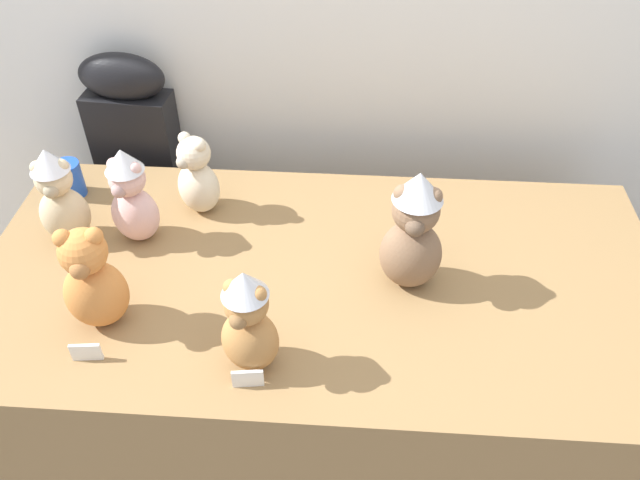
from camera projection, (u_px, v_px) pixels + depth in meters
The scene contains 11 objects.
display_table at pixel (320, 361), 1.93m from camera, with size 1.82×0.91×0.74m, color olive.
instrument_case at pixel (147, 191), 2.29m from camera, with size 0.29×0.14×1.06m.
teddy_bear_mocha at pixel (413, 233), 1.55m from camera, with size 0.17×0.14×0.35m.
teddy_bear_sand at pixel (59, 197), 1.70m from camera, with size 0.15×0.14×0.29m.
teddy_bear_caramel at pixel (248, 322), 1.37m from camera, with size 0.16×0.14×0.29m.
teddy_bear_blush at pixel (131, 197), 1.70m from camera, with size 0.16×0.14×0.29m.
teddy_bear_ginger at pixel (92, 281), 1.47m from camera, with size 0.17×0.15×0.29m.
teddy_bear_cream at pixel (197, 177), 1.81m from camera, with size 0.17×0.16×0.25m.
party_cup_blue at pixel (70, 179), 1.91m from camera, with size 0.08×0.08×0.11m, color blue.
name_card_front_left at pixel (86, 352), 1.46m from camera, with size 0.07×0.01×0.05m, color white.
name_card_front_middle at pixel (248, 379), 1.40m from camera, with size 0.07×0.01×0.05m, color white.
Camera 1 is at (0.08, -0.95, 1.92)m, focal length 35.84 mm.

